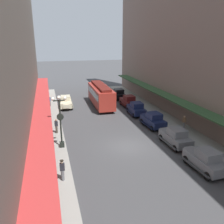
{
  "coord_description": "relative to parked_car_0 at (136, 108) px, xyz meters",
  "views": [
    {
      "loc": [
        -7.33,
        -20.34,
        10.27
      ],
      "look_at": [
        0.0,
        6.0,
        1.8
      ],
      "focal_mm": 37.75,
      "sensor_mm": 36.0,
      "label": 1
    }
  ],
  "objects": [
    {
      "name": "pedestrian_2",
      "position": [
        -11.24,
        -4.34,
        0.05
      ],
      "size": [
        0.36,
        0.24,
        1.64
      ],
      "color": "#4C4238",
      "rests_on": "sidewalk_left"
    },
    {
      "name": "parked_car_2",
      "position": [
        0.31,
        9.52,
        0.0
      ],
      "size": [
        2.25,
        4.3,
        1.84
      ],
      "color": "black",
      "rests_on": "ground"
    },
    {
      "name": "lamp_post_with_clock",
      "position": [
        -10.92,
        -8.13,
        2.04
      ],
      "size": [
        1.42,
        0.44,
        5.16
      ],
      "color": "black",
      "rests_on": "sidewalk_left"
    },
    {
      "name": "ground_plane",
      "position": [
        -4.52,
        -9.43,
        -0.94
      ],
      "size": [
        200.0,
        200.0,
        0.0
      ],
      "primitive_type": "plane",
      "color": "#424244"
    },
    {
      "name": "parked_car_1",
      "position": [
        0.15,
        -10.47,
        0.0
      ],
      "size": [
        2.22,
        4.29,
        1.84
      ],
      "color": "slate",
      "rests_on": "ground"
    },
    {
      "name": "fire_hydrant",
      "position": [
        1.83,
        -2.35,
        -0.38
      ],
      "size": [
        0.24,
        0.24,
        0.82
      ],
      "color": "#B21E19",
      "rests_on": "sidewalk_right"
    },
    {
      "name": "parked_car_0",
      "position": [
        0.0,
        0.0,
        0.0
      ],
      "size": [
        2.3,
        4.32,
        1.84
      ],
      "color": "#19234C",
      "rests_on": "ground"
    },
    {
      "name": "parked_car_4",
      "position": [
        0.36,
        4.25,
        0.0
      ],
      "size": [
        2.27,
        4.31,
        1.84
      ],
      "color": "#591919",
      "rests_on": "ground"
    },
    {
      "name": "parked_car_6",
      "position": [
        0.21,
        -5.09,
        0.0
      ],
      "size": [
        2.31,
        4.32,
        1.84
      ],
      "color": "#19234C",
      "rests_on": "ground"
    },
    {
      "name": "sidewalk_left",
      "position": [
        -12.02,
        -9.43,
        -0.87
      ],
      "size": [
        3.0,
        60.0,
        0.15
      ],
      "primitive_type": "cube",
      "color": "#99968E",
      "rests_on": "ground"
    },
    {
      "name": "pedestrian_0",
      "position": [
        -11.71,
        7.43,
        0.05
      ],
      "size": [
        0.36,
        0.24,
        1.64
      ],
      "color": "#2D2D33",
      "rests_on": "sidewalk_left"
    },
    {
      "name": "sidewalk_right",
      "position": [
        2.98,
        -9.43,
        -0.87
      ],
      "size": [
        3.0,
        60.0,
        0.15
      ],
      "primitive_type": "cube",
      "color": "#99968E",
      "rests_on": "ground"
    },
    {
      "name": "parked_car_3",
      "position": [
        -9.29,
        6.35,
        0.0
      ],
      "size": [
        2.3,
        4.32,
        1.84
      ],
      "color": "beige",
      "rests_on": "ground"
    },
    {
      "name": "building_row_left",
      "position": [
        -14.76,
        -9.43,
        10.2
      ],
      "size": [
        4.3,
        60.0,
        22.3
      ],
      "color": "slate",
      "rests_on": "ground"
    },
    {
      "name": "streetcar",
      "position": [
        -3.81,
        5.8,
        0.96
      ],
      "size": [
        2.71,
        9.65,
        3.46
      ],
      "color": "#A52D23",
      "rests_on": "ground"
    },
    {
      "name": "pedestrian_3",
      "position": [
        -12.75,
        5.07,
        0.07
      ],
      "size": [
        0.36,
        0.28,
        1.67
      ],
      "color": "slate",
      "rests_on": "sidewalk_left"
    },
    {
      "name": "parked_car_5",
      "position": [
        0.05,
        -15.35,
        0.0
      ],
      "size": [
        2.29,
        4.31,
        1.84
      ],
      "color": "slate",
      "rests_on": "ground"
    },
    {
      "name": "pedestrian_1",
      "position": [
        -11.28,
        -14.0,
        0.07
      ],
      "size": [
        0.36,
        0.28,
        1.67
      ],
      "color": "slate",
      "rests_on": "sidewalk_left"
    },
    {
      "name": "pedestrian_4",
      "position": [
        3.22,
        -7.07,
        0.05
      ],
      "size": [
        0.36,
        0.24,
        1.64
      ],
      "color": "slate",
      "rests_on": "sidewalk_right"
    }
  ]
}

